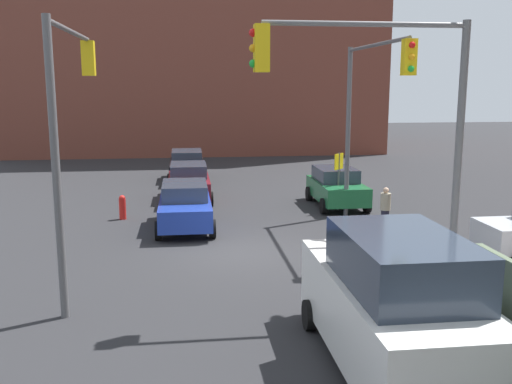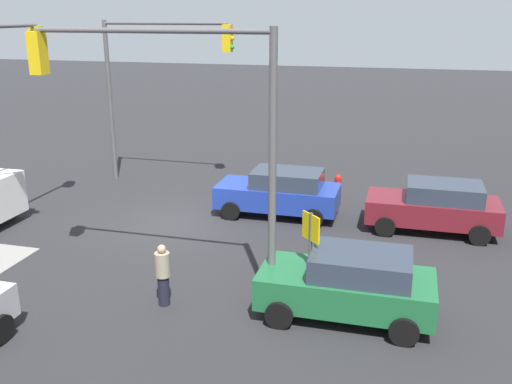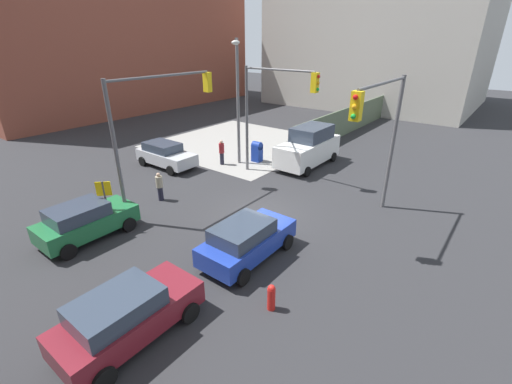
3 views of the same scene
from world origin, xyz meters
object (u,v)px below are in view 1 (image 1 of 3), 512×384
at_px(traffic_signal_se_corner, 71,104).
at_px(van_white_delivery, 393,304).
at_px(traffic_signal_nw_corner, 369,98).
at_px(hatchback_black, 187,165).
at_px(pedestrian_waiting, 385,209).
at_px(fire_hydrant, 122,207).
at_px(hatchback_maroon, 189,182).
at_px(hatchback_green, 336,187).
at_px(traffic_signal_ne_corner, 382,107).
at_px(hatchback_blue, 185,205).
at_px(mailbox_blue, 510,292).

bearing_deg(traffic_signal_se_corner, van_white_delivery, 49.68).
bearing_deg(traffic_signal_nw_corner, hatchback_black, -152.14).
height_order(van_white_delivery, pedestrian_waiting, van_white_delivery).
bearing_deg(traffic_signal_se_corner, pedestrian_waiting, 114.51).
bearing_deg(fire_hydrant, hatchback_maroon, 143.09).
height_order(traffic_signal_se_corner, van_white_delivery, traffic_signal_se_corner).
xyz_separation_m(hatchback_black, pedestrian_waiting, (11.81, 6.87, -0.04)).
xyz_separation_m(fire_hydrant, hatchback_green, (-1.36, 8.81, 0.36)).
bearing_deg(pedestrian_waiting, traffic_signal_ne_corner, -76.26).
relative_size(hatchback_blue, hatchback_black, 0.96).
xyz_separation_m(fire_hydrant, van_white_delivery, (12.77, 6.00, 0.79)).
height_order(hatchback_black, hatchback_maroon, same).
xyz_separation_m(traffic_signal_se_corner, hatchback_maroon, (-10.85, 2.87, -3.79)).
height_order(mailbox_blue, hatchback_green, hatchback_green).
bearing_deg(pedestrian_waiting, hatchback_maroon, 172.06).
distance_m(traffic_signal_nw_corner, traffic_signal_se_corner, 10.09).
bearing_deg(hatchback_green, mailbox_blue, 1.78).
height_order(traffic_signal_ne_corner, hatchback_green, traffic_signal_ne_corner).
distance_m(hatchback_black, van_white_delivery, 21.86).
bearing_deg(traffic_signal_se_corner, fire_hydrant, 177.69).
bearing_deg(traffic_signal_ne_corner, mailbox_blue, 54.35).
distance_m(fire_hydrant, hatchback_green, 8.92).
relative_size(fire_hydrant, van_white_delivery, 0.17).
height_order(hatchback_green, hatchback_black, same).
distance_m(traffic_signal_nw_corner, fire_hydrant, 10.07).
bearing_deg(traffic_signal_nw_corner, hatchback_green, 178.52).
distance_m(hatchback_blue, hatchback_black, 10.52).
bearing_deg(hatchback_maroon, traffic_signal_nw_corner, 44.28).
height_order(traffic_signal_nw_corner, fire_hydrant, traffic_signal_nw_corner).
bearing_deg(hatchback_black, van_white_delivery, 9.13).
height_order(mailbox_blue, hatchback_blue, hatchback_blue).
distance_m(traffic_signal_ne_corner, hatchback_black, 19.18).
xyz_separation_m(traffic_signal_nw_corner, hatchback_maroon, (-6.28, -6.13, -3.83)).
distance_m(traffic_signal_nw_corner, mailbox_blue, 9.22).
bearing_deg(hatchback_black, hatchback_maroon, 0.42).
height_order(hatchback_blue, van_white_delivery, van_white_delivery).
bearing_deg(traffic_signal_nw_corner, pedestrian_waiting, 78.56).
distance_m(hatchback_green, hatchback_black, 9.74).
bearing_deg(mailbox_blue, traffic_signal_se_corner, -111.68).
distance_m(hatchback_black, pedestrian_waiting, 13.66).
xyz_separation_m(traffic_signal_nw_corner, van_white_delivery, (9.91, -2.70, -3.39)).
xyz_separation_m(traffic_signal_se_corner, hatchback_black, (-16.23, 2.83, -3.78)).
bearing_deg(mailbox_blue, hatchback_black, -161.57).
distance_m(hatchback_blue, hatchback_maroon, 5.14).
height_order(traffic_signal_se_corner, mailbox_blue, traffic_signal_se_corner).
bearing_deg(traffic_signal_nw_corner, fire_hydrant, -108.19).
relative_size(mailbox_blue, hatchback_maroon, 0.35).
bearing_deg(mailbox_blue, traffic_signal_nw_corner, -176.57).
distance_m(fire_hydrant, hatchback_maroon, 4.30).
relative_size(mailbox_blue, pedestrian_waiting, 0.92).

